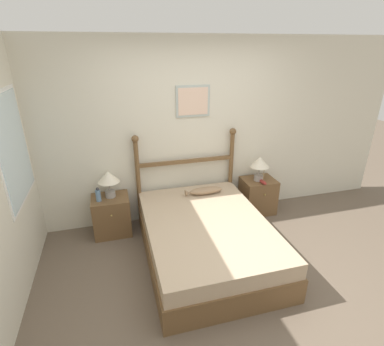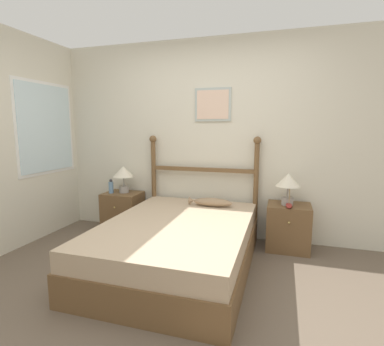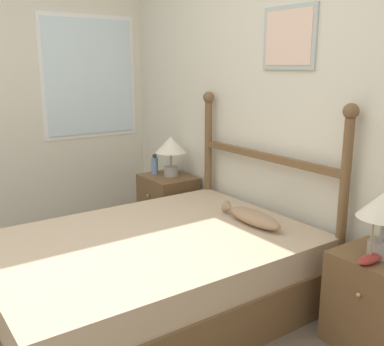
% 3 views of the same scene
% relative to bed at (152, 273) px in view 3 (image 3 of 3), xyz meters
% --- Properties ---
extents(wall_back, '(6.40, 0.08, 2.55)m').
position_rel_bed_xyz_m(wall_back, '(0.11, 1.07, 1.04)').
color(wall_back, beige).
rests_on(wall_back, ground_plane).
extents(bed, '(1.45, 2.00, 0.49)m').
position_rel_bed_xyz_m(bed, '(0.00, 0.00, 0.00)').
color(bed, brown).
rests_on(bed, ground_plane).
extents(headboard, '(1.48, 0.10, 1.33)m').
position_rel_bed_xyz_m(headboard, '(0.00, 0.97, 0.52)').
color(headboard, brown).
rests_on(headboard, ground_plane).
extents(nightstand_left, '(0.49, 0.43, 0.54)m').
position_rel_bed_xyz_m(nightstand_left, '(-1.09, 0.81, 0.03)').
color(nightstand_left, brown).
rests_on(nightstand_left, ground_plane).
extents(nightstand_right, '(0.49, 0.43, 0.54)m').
position_rel_bed_xyz_m(nightstand_right, '(1.09, 0.81, 0.03)').
color(nightstand_right, brown).
rests_on(nightstand_right, ground_plane).
extents(table_lamp_left, '(0.28, 0.28, 0.37)m').
position_rel_bed_xyz_m(table_lamp_left, '(-1.08, 0.84, 0.57)').
color(table_lamp_left, gray).
rests_on(table_lamp_left, nightstand_left).
extents(table_lamp_right, '(0.28, 0.28, 0.37)m').
position_rel_bed_xyz_m(table_lamp_right, '(1.07, 0.80, 0.57)').
color(table_lamp_right, gray).
rests_on(table_lamp_right, nightstand_right).
extents(bottle, '(0.06, 0.06, 0.19)m').
position_rel_bed_xyz_m(bottle, '(-1.23, 0.75, 0.39)').
color(bottle, '#668CB2').
rests_on(bottle, nightstand_left).
extents(model_boat, '(0.07, 0.19, 0.22)m').
position_rel_bed_xyz_m(model_boat, '(1.09, 0.68, 0.33)').
color(model_boat, maroon).
rests_on(model_boat, nightstand_right).
extents(fish_pillow, '(0.54, 0.14, 0.10)m').
position_rel_bed_xyz_m(fish_pillow, '(0.19, 0.68, 0.30)').
color(fish_pillow, '#997A5B').
rests_on(fish_pillow, bed).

